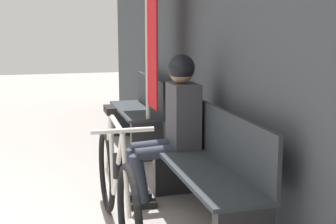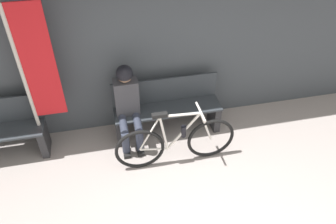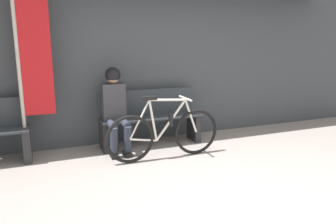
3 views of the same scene
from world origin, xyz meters
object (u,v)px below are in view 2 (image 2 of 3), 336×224
at_px(park_bench_near, 167,109).
at_px(banner_pole, 35,71).
at_px(bicycle, 176,142).
at_px(person_seated, 127,102).

relative_size(park_bench_near, banner_pole, 0.72).
xyz_separation_m(park_bench_near, banner_pole, (-1.69, -0.03, 0.91)).
height_order(bicycle, banner_pole, banner_pole).
distance_m(park_bench_near, person_seated, 0.68).
height_order(bicycle, person_seated, person_seated).
height_order(park_bench_near, person_seated, person_seated).
distance_m(bicycle, banner_pole, 2.02).
bearing_deg(person_seated, banner_pole, 176.17).
bearing_deg(bicycle, banner_pole, 158.59).
relative_size(bicycle, person_seated, 1.32).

